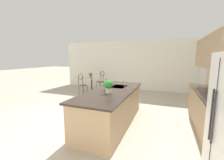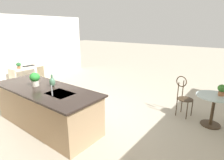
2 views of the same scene
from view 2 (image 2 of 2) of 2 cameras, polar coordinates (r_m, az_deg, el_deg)
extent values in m
plane|color=#B2A893|center=(4.93, -9.01, -10.80)|extent=(40.00, 40.00, 0.00)
cube|color=silver|center=(8.11, -31.12, 7.77)|extent=(0.12, 7.80, 2.70)
cube|color=tan|center=(4.50, -19.85, -8.20)|extent=(2.70, 0.96, 0.88)
cube|color=#2D231E|center=(4.33, -20.44, -2.65)|extent=(2.80, 1.06, 0.04)
cube|color=#B2B5BA|center=(3.90, -16.03, -4.25)|extent=(0.56, 0.40, 0.03)
cylinder|color=#3D2D1E|center=(5.00, 28.43, -12.15)|extent=(0.44, 0.44, 0.03)
cylinder|color=#3D2D1E|center=(4.85, 29.01, -8.35)|extent=(0.07, 0.07, 0.69)
cylinder|color=#B2C6C1|center=(4.72, 29.60, -4.42)|extent=(0.80, 0.80, 0.01)
cylinder|color=#3D2D1E|center=(5.17, 23.80, -7.98)|extent=(0.03, 0.03, 0.45)
cylinder|color=#3D2D1E|center=(4.94, 22.44, -8.99)|extent=(0.03, 0.03, 0.45)
cylinder|color=#3D2D1E|center=(5.28, 21.02, -7.19)|extent=(0.03, 0.03, 0.45)
cylinder|color=#3D2D1E|center=(5.04, 19.56, -8.13)|extent=(0.03, 0.03, 0.45)
cylinder|color=#3D2D1E|center=(5.02, 21.99, -5.61)|extent=(0.44, 0.44, 0.02)
cylinder|color=#3D2D1E|center=(5.12, 21.38, -2.56)|extent=(0.03, 0.03, 0.45)
cylinder|color=#3D2D1E|center=(4.89, 20.01, -3.25)|extent=(0.03, 0.03, 0.45)
torus|color=#3D2D1E|center=(4.94, 20.97, -0.43)|extent=(0.28, 0.07, 0.28)
cylinder|color=#B2B5BA|center=(3.76, -18.36, -3.19)|extent=(0.02, 0.02, 0.22)
cube|color=beige|center=(8.22, -21.38, 2.00)|extent=(0.54, 0.04, 0.71)
cube|color=beige|center=(7.71, -28.66, 0.20)|extent=(0.54, 0.04, 0.71)
cube|color=beige|center=(7.87, -25.23, 3.73)|extent=(0.60, 1.20, 0.03)
cube|color=black|center=(7.93, -24.69, 4.08)|extent=(0.16, 0.44, 0.02)
cube|color=#333335|center=(7.92, -24.70, 4.18)|extent=(0.13, 0.40, 0.01)
cylinder|color=#9E603D|center=(4.79, 31.07, -3.64)|extent=(0.13, 0.13, 0.10)
ellipsoid|color=#367129|center=(4.75, 31.29, -2.22)|extent=(0.18, 0.18, 0.17)
cylinder|color=beige|center=(4.55, -22.88, -0.98)|extent=(0.15, 0.15, 0.12)
ellipsoid|color=green|center=(4.51, -23.09, 0.86)|extent=(0.22, 0.22, 0.20)
cylinder|color=#9E603D|center=(7.60, -27.16, 3.55)|extent=(0.11, 0.11, 0.09)
ellipsoid|color=#2C6936|center=(7.58, -27.27, 4.37)|extent=(0.16, 0.16, 0.15)
ellipsoid|color=#4C7A5B|center=(4.35, -18.24, -0.64)|extent=(0.13, 0.13, 0.21)
cylinder|color=#4C7A5B|center=(4.31, -18.41, 1.19)|extent=(0.04, 0.04, 0.08)
camera|label=1|loc=(7.10, -46.75, 7.49)|focal=23.49mm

